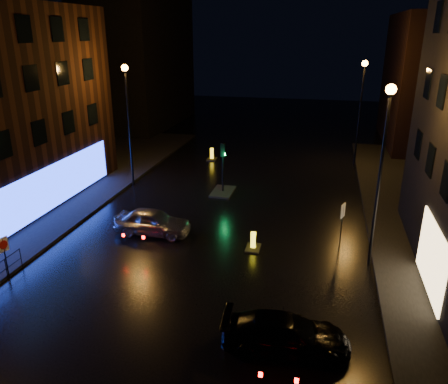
{
  "coord_description": "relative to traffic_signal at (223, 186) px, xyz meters",
  "views": [
    {
      "loc": [
        5.29,
        -13.31,
        10.37
      ],
      "look_at": [
        0.59,
        6.71,
        2.8
      ],
      "focal_mm": 35.0,
      "sensor_mm": 36.0,
      "label": 1
    }
  ],
  "objects": [
    {
      "name": "ground",
      "position": [
        1.2,
        -14.0,
        -0.5
      ],
      "size": [
        120.0,
        120.0,
        0.0
      ],
      "primitive_type": "plane",
      "color": "black",
      "rests_on": "ground"
    },
    {
      "name": "pavement_left",
      "position": [
        -12.8,
        -6.0,
        -0.43
      ],
      "size": [
        12.0,
        44.0,
        0.15
      ],
      "primitive_type": "cube",
      "color": "black",
      "rests_on": "ground"
    },
    {
      "name": "building_far_left",
      "position": [
        -14.8,
        21.0,
        6.5
      ],
      "size": [
        8.0,
        16.0,
        14.0
      ],
      "primitive_type": "cube",
      "color": "black",
      "rests_on": "ground"
    },
    {
      "name": "building_far_right",
      "position": [
        16.2,
        18.0,
        5.5
      ],
      "size": [
        8.0,
        14.0,
        12.0
      ],
      "primitive_type": "cube",
      "color": "black",
      "rests_on": "ground"
    },
    {
      "name": "street_lamp_lfar",
      "position": [
        -6.6,
        -0.0,
        5.06
      ],
      "size": [
        0.44,
        0.44,
        8.37
      ],
      "color": "black",
      "rests_on": "ground"
    },
    {
      "name": "street_lamp_rnear",
      "position": [
        9.0,
        -8.0,
        5.06
      ],
      "size": [
        0.44,
        0.44,
        8.37
      ],
      "color": "black",
      "rests_on": "ground"
    },
    {
      "name": "street_lamp_rfar",
      "position": [
        9.0,
        8.0,
        5.06
      ],
      "size": [
        0.44,
        0.44,
        8.37
      ],
      "color": "black",
      "rests_on": "ground"
    },
    {
      "name": "traffic_signal",
      "position": [
        0.0,
        0.0,
        0.0
      ],
      "size": [
        1.4,
        2.4,
        3.45
      ],
      "color": "black",
      "rests_on": "ground"
    },
    {
      "name": "silver_hatchback",
      "position": [
        -2.21,
        -7.17,
        0.2
      ],
      "size": [
        4.13,
        1.67,
        1.4
      ],
      "primitive_type": "imported",
      "rotation": [
        0.0,
        0.0,
        1.57
      ],
      "color": "#A6A8AE",
      "rests_on": "ground"
    },
    {
      "name": "dark_sedan",
      "position": [
        5.74,
        -14.83,
        0.14
      ],
      "size": [
        4.53,
        2.16,
        1.28
      ],
      "primitive_type": "imported",
      "rotation": [
        0.0,
        0.0,
        1.66
      ],
      "color": "black",
      "rests_on": "ground"
    },
    {
      "name": "bollard_near",
      "position": [
        3.4,
        -7.69,
        -0.3
      ],
      "size": [
        0.72,
        1.07,
        0.93
      ],
      "rotation": [
        0.0,
        0.0,
        0.01
      ],
      "color": "black",
      "rests_on": "ground"
    },
    {
      "name": "bollard_far",
      "position": [
        -2.82,
        7.78,
        -0.28
      ],
      "size": [
        0.83,
        1.2,
        1.01
      ],
      "rotation": [
        0.0,
        0.0,
        0.06
      ],
      "color": "black",
      "rests_on": "ground"
    },
    {
      "name": "road_sign_left",
      "position": [
        -6.7,
        -13.03,
        1.03
      ],
      "size": [
        0.16,
        0.49,
        2.04
      ],
      "rotation": [
        0.0,
        0.0,
        -0.23
      ],
      "color": "black",
      "rests_on": "ground"
    },
    {
      "name": "road_sign_right",
      "position": [
        7.7,
        -6.14,
        1.18
      ],
      "size": [
        0.24,
        0.53,
        2.25
      ],
      "rotation": [
        0.0,
        0.0,
        2.78
      ],
      "color": "black",
      "rests_on": "ground"
    }
  ]
}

